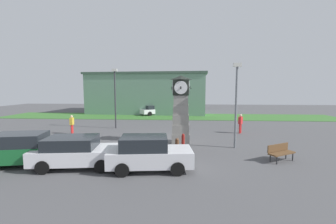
% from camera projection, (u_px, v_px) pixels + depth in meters
% --- Properties ---
extents(ground_plane, '(76.34, 76.34, 0.00)m').
position_uv_depth(ground_plane, '(157.00, 139.00, 17.41)').
color(ground_plane, '#4C4C4F').
extents(clock_tower, '(1.47, 1.46, 4.82)m').
position_uv_depth(clock_tower, '(181.00, 111.00, 16.06)').
color(clock_tower, gray).
rests_on(clock_tower, ground_plane).
extents(bollard_near_tower, '(0.20, 0.20, 1.06)m').
position_uv_depth(bollard_near_tower, '(183.00, 142.00, 14.26)').
color(bollard_near_tower, maroon).
rests_on(bollard_near_tower, ground_plane).
extents(bollard_mid_row, '(0.23, 0.23, 1.01)m').
position_uv_depth(bollard_mid_row, '(177.00, 146.00, 13.24)').
color(bollard_mid_row, brown).
rests_on(bollard_mid_row, ground_plane).
extents(car_navy_sedan, '(4.60, 2.69, 1.64)m').
position_uv_depth(car_navy_sedan, '(25.00, 149.00, 11.52)').
color(car_navy_sedan, '#19602D').
rests_on(car_navy_sedan, ground_plane).
extents(car_near_tower, '(4.50, 2.48, 1.53)m').
position_uv_depth(car_near_tower, '(77.00, 151.00, 11.21)').
color(car_near_tower, silver).
rests_on(car_near_tower, ground_plane).
extents(car_by_building, '(4.17, 2.25, 1.64)m').
position_uv_depth(car_by_building, '(149.00, 153.00, 10.79)').
color(car_by_building, silver).
rests_on(car_by_building, ground_plane).
extents(car_far_lot, '(4.70, 4.12, 1.45)m').
position_uv_depth(car_far_lot, '(155.00, 110.00, 33.19)').
color(car_far_lot, silver).
rests_on(car_far_lot, ground_plane).
extents(bench, '(1.65, 1.28, 0.90)m').
position_uv_depth(bench, '(280.00, 151.00, 12.13)').
color(bench, brown).
rests_on(bench, ground_plane).
extents(pedestrian_near_bench, '(0.28, 0.42, 1.63)m').
position_uv_depth(pedestrian_near_bench, '(72.00, 123.00, 19.26)').
color(pedestrian_near_bench, red).
rests_on(pedestrian_near_bench, ground_plane).
extents(pedestrian_crossing_lot, '(0.44, 0.46, 1.68)m').
position_uv_depth(pedestrian_crossing_lot, '(240.00, 122.00, 19.60)').
color(pedestrian_crossing_lot, red).
rests_on(pedestrian_crossing_lot, ground_plane).
extents(street_lamp_near_road, '(0.50, 0.24, 5.79)m').
position_uv_depth(street_lamp_near_road, '(115.00, 94.00, 21.86)').
color(street_lamp_near_road, '#333338').
rests_on(street_lamp_near_road, ground_plane).
extents(street_lamp_far_side, '(0.50, 0.24, 5.53)m').
position_uv_depth(street_lamp_far_side, '(236.00, 99.00, 14.53)').
color(street_lamp_far_side, slate).
rests_on(street_lamp_far_side, ground_plane).
extents(warehouse_blue_far, '(19.04, 10.92, 6.31)m').
position_uv_depth(warehouse_blue_far, '(149.00, 93.00, 36.92)').
color(warehouse_blue_far, gray).
rests_on(warehouse_blue_far, ground_plane).
extents(grass_verge_far, '(45.81, 7.00, 0.04)m').
position_uv_depth(grass_verge_far, '(168.00, 116.00, 31.30)').
color(grass_verge_far, '#386B2D').
rests_on(grass_verge_far, ground_plane).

